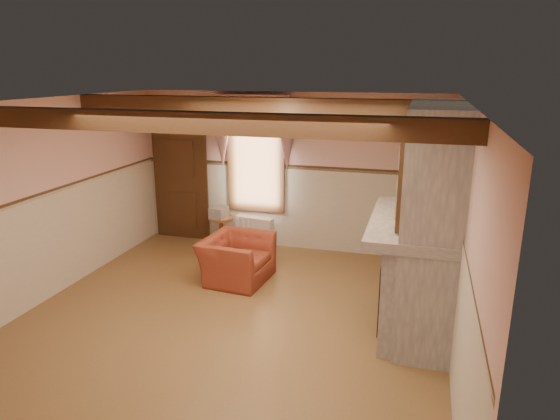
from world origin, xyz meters
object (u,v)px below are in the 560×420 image
(bowl, at_px, (415,219))
(oil_lamp, at_px, (416,200))
(armchair, at_px, (237,259))
(side_table, at_px, (221,231))
(mantel_clock, at_px, (417,195))
(radiator, at_px, (255,233))

(bowl, xyz_separation_m, oil_lamp, (0.00, 0.51, 0.09))
(armchair, relative_size, bowl, 2.88)
(side_table, height_order, mantel_clock, mantel_clock)
(armchair, distance_m, side_table, 1.61)
(radiator, distance_m, bowl, 3.78)
(bowl, relative_size, oil_lamp, 1.31)
(oil_lamp, bearing_deg, bowl, -90.00)
(bowl, height_order, oil_lamp, oil_lamp)
(radiator, height_order, oil_lamp, oil_lamp)
(mantel_clock, bearing_deg, oil_lamp, -90.00)
(radiator, distance_m, oil_lamp, 3.54)
(bowl, bearing_deg, side_table, 146.86)
(bowl, bearing_deg, armchair, 161.68)
(armchair, height_order, radiator, armchair)
(side_table, height_order, bowl, bowl)
(armchair, bearing_deg, side_table, 36.07)
(armchair, relative_size, mantel_clock, 4.42)
(side_table, distance_m, radiator, 0.64)
(radiator, distance_m, mantel_clock, 3.31)
(bowl, relative_size, mantel_clock, 1.53)
(armchair, xyz_separation_m, radiator, (-0.19, 1.40, -0.04))
(mantel_clock, height_order, oil_lamp, oil_lamp)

